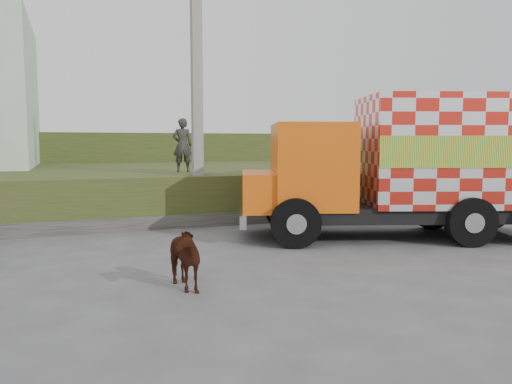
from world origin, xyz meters
name	(u,v)px	position (x,y,z in m)	size (l,w,h in m)	color
ground	(290,252)	(0.00, 0.00, 0.00)	(120.00, 120.00, 0.00)	#474749
embankment	(190,185)	(0.00, 10.00, 0.75)	(40.00, 12.00, 1.50)	#274517
embankment_far	(148,158)	(0.00, 22.00, 1.50)	(40.00, 12.00, 3.00)	#274517
retaining_strip	(168,221)	(-2.00, 4.20, 0.20)	(16.00, 0.50, 0.40)	#595651
utility_pole	(197,89)	(-1.00, 4.60, 4.08)	(1.20, 0.30, 8.00)	gray
cargo_truck	(417,165)	(3.89, 0.54, 1.90)	(8.66, 5.06, 3.68)	black
cow	(179,257)	(-2.94, -1.93, 0.55)	(0.60, 1.31, 1.10)	#351D0D
pedestrian	(182,145)	(-1.07, 6.44, 2.40)	(0.66, 0.43, 1.81)	#2B2826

